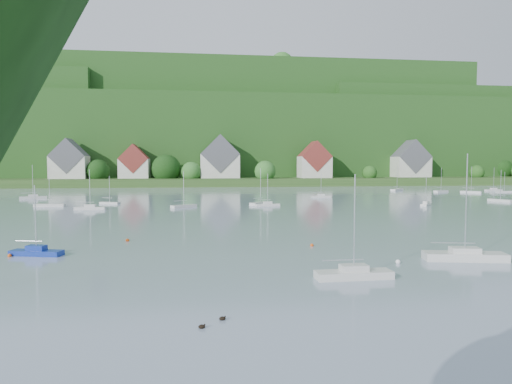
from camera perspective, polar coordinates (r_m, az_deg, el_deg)
far_shore_strip at (r=206.94m, az=-6.00°, el=1.41°), size 600.00×60.00×3.00m
forested_ridge at (r=275.71m, az=-6.27°, el=6.38°), size 620.00×181.22×69.89m
village_building_0 at (r=200.20m, az=-21.90°, el=3.40°), size 14.00×10.40×16.00m
village_building_1 at (r=197.39m, az=-14.70°, el=3.32°), size 12.00×9.36×14.00m
village_building_2 at (r=194.99m, az=-4.47°, el=3.87°), size 16.00×11.44×18.00m
village_building_3 at (r=199.02m, az=7.17°, el=3.60°), size 13.00×10.40×15.50m
village_building_4 at (r=218.30m, az=18.44°, el=3.48°), size 15.00×10.40×16.50m
near_sailboat_1 at (r=51.09m, az=-25.32°, el=-6.59°), size 5.35×2.70×6.95m
near_sailboat_3 at (r=38.00m, az=11.89°, el=-9.69°), size 6.14×1.85×8.23m
near_sailboat_4 at (r=48.07m, az=24.22°, el=-7.08°), size 7.67×3.58×9.99m
mooring_buoy_1 at (r=44.67m, az=17.01°, el=-8.36°), size 0.45×0.45×0.45m
mooring_buoy_2 at (r=51.70m, az=6.87°, el=-6.62°), size 0.39×0.39×0.39m
mooring_buoy_3 at (r=51.64m, az=-27.97°, el=-7.02°), size 0.39×0.39×0.39m
mooring_buoy_5 at (r=56.50m, az=-15.49°, el=-5.85°), size 0.43×0.43×0.43m
duck_pair at (r=27.41m, az=-5.36°, el=-15.64°), size 1.60×1.44×0.28m
far_sailboat_cluster at (r=122.26m, az=-0.82°, el=-0.56°), size 188.59×64.71×8.71m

